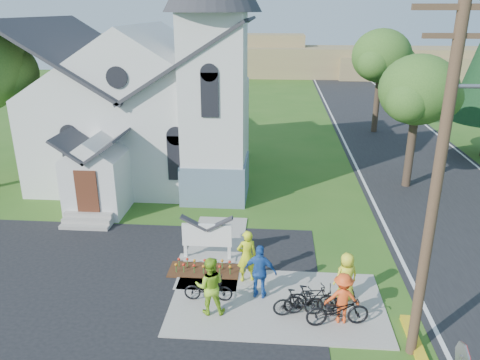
# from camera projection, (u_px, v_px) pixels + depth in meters

# --- Properties ---
(ground) EXTENTS (120.00, 120.00, 0.00)m
(ground) POSITION_uv_depth(u_px,v_px,m) (230.00, 311.00, 15.08)
(ground) COLOR #2F5D1A
(ground) RESTS_ON ground
(road) EXTENTS (8.00, 90.00, 0.02)m
(road) POSITION_uv_depth(u_px,v_px,m) (418.00, 169.00, 28.36)
(road) COLOR black
(road) RESTS_ON ground
(sidewalk) EXTENTS (7.00, 4.00, 0.05)m
(sidewalk) POSITION_uv_depth(u_px,v_px,m) (277.00, 303.00, 15.42)
(sidewalk) COLOR gray
(sidewalk) RESTS_ON ground
(church) EXTENTS (12.35, 12.00, 13.00)m
(church) POSITION_uv_depth(u_px,v_px,m) (152.00, 85.00, 25.34)
(church) COLOR silver
(church) RESTS_ON ground
(church_sign) EXTENTS (2.20, 0.40, 1.70)m
(church_sign) POSITION_uv_depth(u_px,v_px,m) (207.00, 236.00, 17.80)
(church_sign) COLOR gray
(church_sign) RESTS_ON ground
(flower_bed) EXTENTS (2.60, 1.10, 0.07)m
(flower_bed) POSITION_uv_depth(u_px,v_px,m) (204.00, 271.00, 17.31)
(flower_bed) COLOR #3B1E10
(flower_bed) RESTS_ON ground
(utility_pole) EXTENTS (3.45, 0.28, 10.00)m
(utility_pole) POSITION_uv_depth(u_px,v_px,m) (441.00, 173.00, 11.41)
(utility_pole) COLOR #463223
(utility_pole) RESTS_ON ground
(tree_road_near) EXTENTS (4.00, 4.00, 7.05)m
(tree_road_near) POSITION_uv_depth(u_px,v_px,m) (418.00, 91.00, 23.86)
(tree_road_near) COLOR #32231B
(tree_road_near) RESTS_ON ground
(tree_road_mid) EXTENTS (4.40, 4.40, 7.80)m
(tree_road_mid) POSITION_uv_depth(u_px,v_px,m) (381.00, 56.00, 34.85)
(tree_road_mid) COLOR #32231B
(tree_road_mid) RESTS_ON ground
(distant_hills) EXTENTS (61.00, 10.00, 5.60)m
(distant_hills) POSITION_uv_depth(u_px,v_px,m) (292.00, 60.00, 66.75)
(distant_hills) COLOR #8B734D
(distant_hills) RESTS_ON ground
(cyclist_0) EXTENTS (0.82, 0.66, 1.94)m
(cyclist_0) POSITION_uv_depth(u_px,v_px,m) (247.00, 256.00, 16.36)
(cyclist_0) COLOR #DCED1B
(cyclist_0) RESTS_ON sidewalk
(bike_0) EXTENTS (1.62, 0.58, 0.84)m
(bike_0) POSITION_uv_depth(u_px,v_px,m) (208.00, 289.00, 15.41)
(bike_0) COLOR black
(bike_0) RESTS_ON sidewalk
(cyclist_1) EXTENTS (1.01, 0.82, 1.94)m
(cyclist_1) POSITION_uv_depth(u_px,v_px,m) (210.00, 286.00, 14.61)
(cyclist_1) COLOR #93CA25
(cyclist_1) RESTS_ON sidewalk
(bike_1) EXTENTS (1.66, 0.68, 0.97)m
(bike_1) POSITION_uv_depth(u_px,v_px,m) (298.00, 302.00, 14.61)
(bike_1) COLOR black
(bike_1) RESTS_ON sidewalk
(cyclist_2) EXTENTS (1.18, 0.65, 1.90)m
(cyclist_2) POSITION_uv_depth(u_px,v_px,m) (260.00, 272.00, 15.42)
(cyclist_2) COLOR #2257AD
(cyclist_2) RESTS_ON sidewalk
(bike_2) EXTENTS (1.69, 0.70, 0.87)m
(bike_2) POSITION_uv_depth(u_px,v_px,m) (316.00, 298.00, 14.90)
(bike_2) COLOR black
(bike_2) RESTS_ON sidewalk
(cyclist_3) EXTENTS (1.08, 0.63, 1.66)m
(cyclist_3) POSITION_uv_depth(u_px,v_px,m) (343.00, 298.00, 14.22)
(cyclist_3) COLOR #F64E1B
(cyclist_3) RESTS_ON sidewalk
(bike_3) EXTENTS (1.77, 0.71, 1.03)m
(bike_3) POSITION_uv_depth(u_px,v_px,m) (311.00, 299.00, 14.69)
(bike_3) COLOR black
(bike_3) RESTS_ON sidewalk
(cyclist_4) EXTENTS (0.96, 0.80, 1.67)m
(cyclist_4) POSITION_uv_depth(u_px,v_px,m) (346.00, 276.00, 15.36)
(cyclist_4) COLOR yellow
(cyclist_4) RESTS_ON sidewalk
(bike_4) EXTENTS (2.04, 1.00, 1.02)m
(bike_4) POSITION_uv_depth(u_px,v_px,m) (338.00, 310.00, 14.17)
(bike_4) COLOR black
(bike_4) RESTS_ON sidewalk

